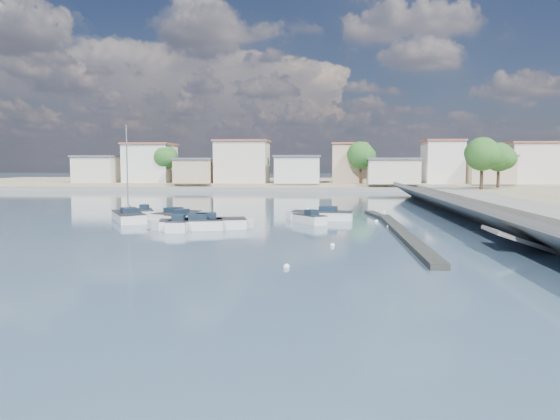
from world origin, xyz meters
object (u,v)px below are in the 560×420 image
object	(u,v)px
motorboat_e	(179,217)
motorboat_a	(180,225)
motorboat_g	(145,214)
sailboat	(128,216)
motorboat_c	(319,216)
motorboat_d	(188,225)
motorboat_b	(186,219)
motorboat_f	(308,219)
motorboat_h	(217,224)

from	to	relation	value
motorboat_e	motorboat_a	bearing A→B (deg)	-74.25
motorboat_g	sailboat	bearing A→B (deg)	-106.81
motorboat_c	motorboat_d	size ratio (longest dim) A/B	1.12
motorboat_d	motorboat_e	xyz separation A→B (m)	(-2.51, 6.70, 0.00)
motorboat_b	motorboat_e	bearing A→B (deg)	121.83
motorboat_d	motorboat_g	world-z (taller)	same
sailboat	motorboat_f	bearing A→B (deg)	-3.35
motorboat_f	motorboat_g	bearing A→B (deg)	167.67
motorboat_h	motorboat_g	bearing A→B (deg)	138.80
motorboat_c	motorboat_h	distance (m)	11.04
motorboat_b	motorboat_f	xyz separation A→B (m)	(10.93, 0.14, 0.00)
motorboat_e	sailboat	bearing A→B (deg)	-172.14
motorboat_a	motorboat_f	world-z (taller)	same
motorboat_a	motorboat_b	xyz separation A→B (m)	(-0.83, 5.06, -0.00)
motorboat_b	motorboat_f	world-z (taller)	same
sailboat	motorboat_c	bearing A→B (deg)	7.45
motorboat_a	sailboat	world-z (taller)	sailboat
motorboat_b	sailboat	xyz separation A→B (m)	(-5.75, 1.12, 0.03)
motorboat_b	motorboat_d	xyz separation A→B (m)	(1.42, -4.93, -0.00)
motorboat_f	motorboat_h	bearing A→B (deg)	-151.49
motorboat_c	sailboat	bearing A→B (deg)	-172.55
motorboat_f	motorboat_g	size ratio (longest dim) A/B	0.83
motorboat_d	motorboat_f	size ratio (longest dim) A/B	1.58
motorboat_d	sailboat	xyz separation A→B (m)	(-7.17, 6.06, 0.03)
motorboat_c	motorboat_f	size ratio (longest dim) A/B	1.77
motorboat_d	motorboat_h	size ratio (longest dim) A/B	0.93
motorboat_c	motorboat_d	bearing A→B (deg)	-141.32
motorboat_a	motorboat_e	distance (m)	7.09
motorboat_h	sailboat	bearing A→B (deg)	151.84
motorboat_b	motorboat_f	distance (m)	10.93
motorboat_a	sailboat	distance (m)	9.03
motorboat_c	motorboat_f	bearing A→B (deg)	-105.73
motorboat_e	motorboat_f	xyz separation A→B (m)	(12.03, -1.62, -0.00)
motorboat_b	motorboat_h	xyz separation A→B (m)	(3.56, -3.86, 0.00)
motorboat_b	motorboat_d	distance (m)	5.13
motorboat_f	motorboat_h	size ratio (longest dim) A/B	0.59
motorboat_g	sailboat	xyz separation A→B (m)	(-0.76, -2.50, 0.03)
motorboat_f	sailboat	world-z (taller)	sailboat
motorboat_b	sailboat	distance (m)	5.86
motorboat_g	motorboat_h	size ratio (longest dim) A/B	0.71
motorboat_d	sailboat	distance (m)	9.38
motorboat_d	motorboat_h	xyz separation A→B (m)	(2.14, 1.07, 0.00)
motorboat_b	motorboat_c	xyz separation A→B (m)	(11.86, 3.42, 0.00)
motorboat_g	motorboat_d	bearing A→B (deg)	-53.17
motorboat_d	motorboat_h	world-z (taller)	same
motorboat_d	sailboat	world-z (taller)	sailboat
motorboat_a	motorboat_h	xyz separation A→B (m)	(2.73, 1.20, -0.00)
motorboat_e	motorboat_d	bearing A→B (deg)	-69.43
motorboat_f	motorboat_d	bearing A→B (deg)	-151.91
motorboat_d	sailboat	size ratio (longest dim) A/B	0.63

